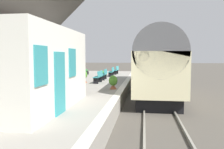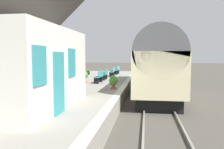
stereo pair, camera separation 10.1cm
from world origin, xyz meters
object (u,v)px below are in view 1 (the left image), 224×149
at_px(planter_by_door, 103,75).
at_px(bench_by_lamp, 112,71).
at_px(station_building, 17,64).
at_px(tree_distant, 8,34).
at_px(planter_under_sign, 84,77).
at_px(planter_bench_left, 101,74).
at_px(planter_edge_near, 86,72).
at_px(bench_near_building, 116,70).
at_px(bench_mid_platform, 99,76).
at_px(bench_platform_end, 104,74).
at_px(tree_far_left, 14,23).
at_px(train, 156,64).
at_px(planter_bench_right, 113,82).

bearing_deg(planter_by_door, bench_by_lamp, -18.51).
height_order(station_building, tree_distant, tree_distant).
height_order(planter_under_sign, planter_by_door, planter_under_sign).
relative_size(station_building, tree_distant, 0.83).
height_order(planter_under_sign, planter_bench_left, planter_under_sign).
bearing_deg(planter_edge_near, planter_bench_left, -138.91).
bearing_deg(tree_distant, station_building, -147.01).
bearing_deg(tree_distant, bench_near_building, -67.91).
distance_m(bench_by_lamp, bench_mid_platform, 5.51).
xyz_separation_m(bench_platform_end, tree_far_left, (-1.22, 7.13, 4.09)).
relative_size(train, planter_by_door, 12.42).
bearing_deg(planter_by_door, planter_bench_right, -164.83).
bearing_deg(train, tree_distant, 69.61).
xyz_separation_m(station_building, tree_far_left, (9.43, 5.65, 2.90)).
xyz_separation_m(bench_mid_platform, planter_bench_right, (-2.96, -1.46, -0.06)).
relative_size(bench_by_lamp, planter_by_door, 1.80).
bearing_deg(planter_bench_right, bench_near_building, 5.86).
relative_size(planter_bench_right, planter_bench_left, 0.78).
relative_size(station_building, planter_bench_right, 7.41).
bearing_deg(bench_by_lamp, planter_under_sign, 166.71).
bearing_deg(bench_by_lamp, bench_near_building, -2.58).
bearing_deg(bench_mid_platform, station_building, 170.02).
xyz_separation_m(planter_by_door, tree_distant, (0.36, 9.22, 3.73)).
xyz_separation_m(bench_by_lamp, planter_bench_right, (-8.47, -1.27, -0.06)).
height_order(train, planter_by_door, train).
bearing_deg(tree_far_left, train, -100.08).
distance_m(train, bench_platform_end, 5.21).
bearing_deg(bench_mid_platform, bench_platform_end, -0.30).
distance_m(bench_by_lamp, planter_bench_left, 1.10).
xyz_separation_m(station_building, bench_platform_end, (10.65, -1.48, -1.19)).
distance_m(planter_under_sign, tree_far_left, 7.37).
relative_size(bench_near_building, tree_distant, 0.19).
relative_size(bench_near_building, bench_platform_end, 1.01).
distance_m(planter_by_door, planter_bench_left, 1.13).
distance_m(planter_under_sign, planter_edge_near, 7.45).
distance_m(bench_by_lamp, planter_under_sign, 5.69).
relative_size(planter_bench_left, tree_distant, 0.14).
height_order(bench_platform_end, tree_far_left, tree_far_left).
distance_m(bench_near_building, tree_distant, 11.27).
distance_m(train, planter_edge_near, 10.63).
height_order(bench_mid_platform, tree_far_left, tree_far_left).
relative_size(bench_by_lamp, planter_bench_right, 1.72).
relative_size(bench_mid_platform, planter_bench_left, 1.36).
relative_size(planter_edge_near, planter_by_door, 1.02).
bearing_deg(planter_bench_right, planter_under_sign, 41.30).
bearing_deg(bench_near_building, bench_by_lamp, 177.42).
bearing_deg(tree_far_left, planter_edge_near, -35.50).
height_order(station_building, planter_edge_near, station_building).
height_order(planter_bench_left, tree_far_left, tree_far_left).
height_order(bench_near_building, bench_platform_end, same).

